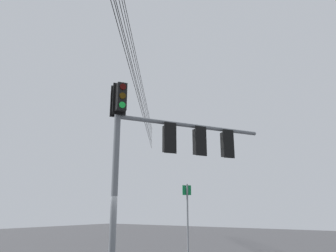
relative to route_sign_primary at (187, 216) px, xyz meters
The scene contains 3 objects.
signal_mast_assembly 3.72m from the route_sign_primary, 12.10° to the left, with size 5.13×3.32×6.05m.
route_sign_primary is the anchor object (origin of this frame).
overhead_wire_span 7.30m from the route_sign_primary, 20.03° to the right, with size 27.60×18.58×2.35m.
Camera 1 is at (7.82, 6.96, 2.12)m, focal length 33.71 mm.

